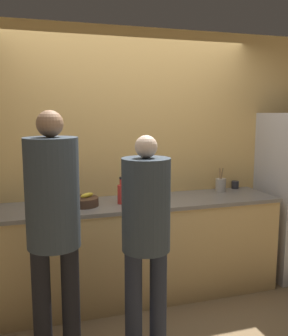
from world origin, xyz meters
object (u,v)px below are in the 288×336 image
(utensil_crock, at_px, (221,185))
(cup_black, at_px, (235,185))
(bottle_red, at_px, (121,193))
(person_center, at_px, (146,225))
(fruit_bowl, at_px, (84,201))
(person_left, at_px, (53,215))

(utensil_crock, height_order, cup_black, utensil_crock)
(cup_black, bearing_deg, utensil_crock, -158.43)
(bottle_red, distance_m, cup_black, 1.39)
(bottle_red, bearing_deg, cup_black, 11.75)
(bottle_red, height_order, cup_black, bottle_red)
(utensil_crock, distance_m, cup_black, 0.25)
(person_center, distance_m, fruit_bowl, 0.86)
(fruit_bowl, xyz_separation_m, cup_black, (1.71, 0.26, 0.00))
(person_center, height_order, utensil_crock, person_center)
(bottle_red, relative_size, cup_black, 3.00)
(fruit_bowl, xyz_separation_m, utensil_crock, (1.48, 0.17, 0.03))
(person_center, xyz_separation_m, utensil_crock, (1.13, 0.96, 0.05))
(utensil_crock, bearing_deg, cup_black, 21.57)
(utensil_crock, height_order, bottle_red, utensil_crock)
(cup_black, bearing_deg, fruit_bowl, -171.20)
(person_left, bearing_deg, person_center, -3.87)
(fruit_bowl, relative_size, utensil_crock, 1.07)
(person_center, xyz_separation_m, cup_black, (1.36, 1.05, 0.02))
(person_center, height_order, fruit_bowl, person_center)
(utensil_crock, xyz_separation_m, cup_black, (0.23, 0.09, -0.03))
(utensil_crock, distance_m, bottle_red, 1.15)
(person_center, distance_m, cup_black, 1.72)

